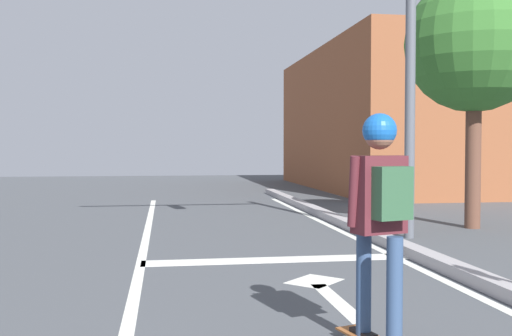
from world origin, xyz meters
TOP-DOWN VIEW (x-y plane):
  - lane_line_center at (-0.40, 6.00)m, footprint 0.12×20.00m
  - lane_line_curbside at (2.89, 6.00)m, footprint 0.12×20.00m
  - stop_bar at (1.32, 7.17)m, footprint 3.43×0.40m
  - lane_arrow_stem at (1.49, 5.07)m, footprint 0.16×1.40m
  - lane_arrow_head at (1.49, 5.92)m, footprint 0.71×0.71m
  - curb_strip at (3.14, 6.00)m, footprint 0.24×24.00m
  - skater at (1.39, 3.67)m, footprint 0.44×0.60m
  - traffic_signal_mast at (2.76, 8.67)m, footprint 4.47×0.34m
  - roadside_tree at (5.32, 9.58)m, footprint 2.44×2.44m
  - building_block at (9.41, 19.65)m, footprint 8.74×11.07m

SIDE VIEW (x-z plane):
  - lane_line_center at x=-0.40m, z-range 0.00..0.01m
  - lane_line_curbside at x=2.89m, z-range 0.00..0.01m
  - stop_bar at x=1.32m, z-range 0.00..0.01m
  - lane_arrow_stem at x=1.49m, z-range 0.00..0.01m
  - lane_arrow_head at x=1.49m, z-range 0.00..0.01m
  - curb_strip at x=3.14m, z-range 0.00..0.14m
  - skater at x=1.39m, z-range 0.28..1.89m
  - building_block at x=9.41m, z-range 0.00..4.78m
  - roadside_tree at x=5.32m, z-range 1.01..5.51m
  - traffic_signal_mast at x=2.76m, z-range 0.88..6.03m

